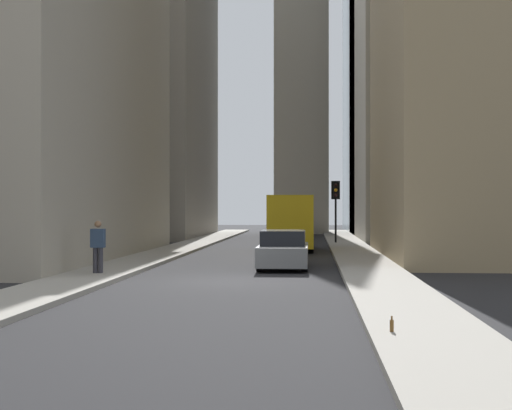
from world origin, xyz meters
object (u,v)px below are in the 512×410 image
at_px(traffic_light_midblock, 336,197).
at_px(pedestrian, 98,245).
at_px(delivery_truck, 292,222).
at_px(discarded_bottle, 392,325).
at_px(hatchback_grey, 283,251).

relative_size(traffic_light_midblock, pedestrian, 2.19).
bearing_deg(delivery_truck, traffic_light_midblock, -23.36).
xyz_separation_m(delivery_truck, discarded_bottle, (-25.11, -2.40, -1.21)).
height_order(traffic_light_midblock, discarded_bottle, traffic_light_midblock).
bearing_deg(hatchback_grey, pedestrian, 121.98).
distance_m(pedestrian, discarded_bottle, 13.21).
distance_m(delivery_truck, traffic_light_midblock, 6.36).
xyz_separation_m(delivery_truck, traffic_light_midblock, (5.70, -2.46, 1.38)).
height_order(hatchback_grey, pedestrian, pedestrian).
height_order(hatchback_grey, traffic_light_midblock, traffic_light_midblock).
height_order(traffic_light_midblock, pedestrian, traffic_light_midblock).
relative_size(hatchback_grey, discarded_bottle, 15.93).
height_order(delivery_truck, traffic_light_midblock, traffic_light_midblock).
xyz_separation_m(traffic_light_midblock, discarded_bottle, (-30.82, 0.07, -2.59)).
distance_m(delivery_truck, pedestrian, 15.93).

